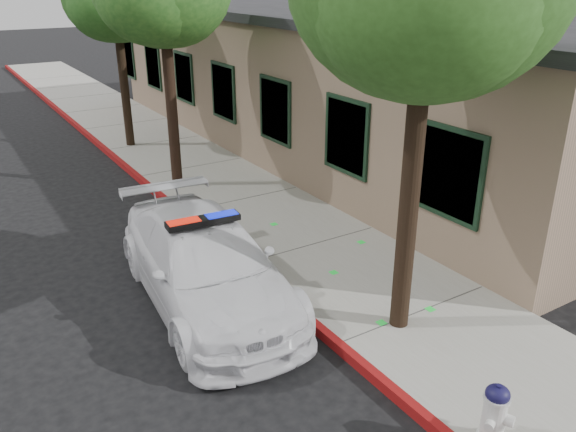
{
  "coord_description": "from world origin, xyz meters",
  "views": [
    {
      "loc": [
        -4.39,
        -5.62,
        5.21
      ],
      "look_at": [
        1.1,
        3.08,
        0.86
      ],
      "focal_mm": 35.87,
      "sensor_mm": 36.0,
      "label": 1
    }
  ],
  "objects_px": {
    "fire_hydrant": "(495,413)",
    "street_tree_far": "(117,2)",
    "police_car": "(206,264)",
    "clapboard_building": "(338,80)"
  },
  "relations": [
    {
      "from": "police_car",
      "to": "fire_hydrant",
      "type": "relative_size",
      "value": 6.53
    },
    {
      "from": "police_car",
      "to": "street_tree_far",
      "type": "bearing_deg",
      "value": 84.31
    },
    {
      "from": "fire_hydrant",
      "to": "police_car",
      "type": "bearing_deg",
      "value": 81.45
    },
    {
      "from": "fire_hydrant",
      "to": "street_tree_far",
      "type": "height_order",
      "value": "street_tree_far"
    },
    {
      "from": "clapboard_building",
      "to": "street_tree_far",
      "type": "height_order",
      "value": "street_tree_far"
    },
    {
      "from": "clapboard_building",
      "to": "street_tree_far",
      "type": "relative_size",
      "value": 3.67
    },
    {
      "from": "police_car",
      "to": "fire_hydrant",
      "type": "xyz_separation_m",
      "value": [
        1.4,
        -4.83,
        -0.18
      ]
    },
    {
      "from": "fire_hydrant",
      "to": "street_tree_far",
      "type": "relative_size",
      "value": 0.14
    },
    {
      "from": "fire_hydrant",
      "to": "street_tree_far",
      "type": "distance_m",
      "value": 15.16
    },
    {
      "from": "clapboard_building",
      "to": "fire_hydrant",
      "type": "distance_m",
      "value": 13.19
    }
  ]
}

